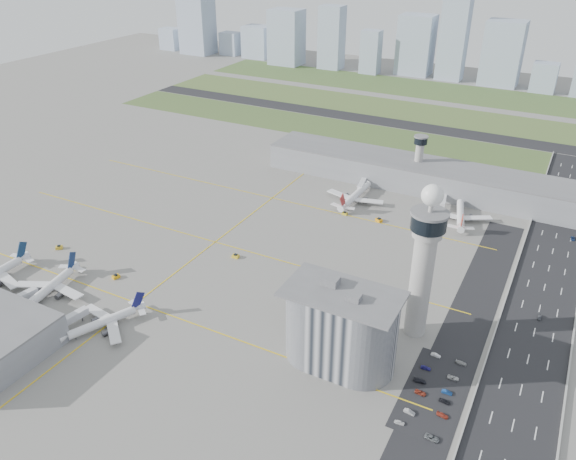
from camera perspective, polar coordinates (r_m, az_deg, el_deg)
The scene contains 58 objects.
ground at distance 251.79m, azimuth -3.77°, elevation -6.38°, with size 1000.00×1000.00×0.00m, color gray.
grass_strip_0 at distance 443.87m, azimuth 9.42°, elevation 9.33°, with size 480.00×50.00×0.08m, color #3C5528.
grass_strip_1 at distance 512.30m, azimuth 12.30°, elevation 11.68°, with size 480.00×60.00×0.08m, color #516C33.
grass_strip_2 at distance 587.06m, azimuth 14.67°, elevation 13.56°, with size 480.00×70.00×0.08m, color #3B5428.
runway at distance 477.37m, azimuth 10.94°, elevation 10.58°, with size 480.00×22.00×0.10m, color black.
highway at distance 225.94m, azimuth 22.81°, elevation -13.81°, with size 28.00×500.00×0.10m, color black.
barrier_left at distance 225.78m, azimuth 19.29°, elevation -12.87°, with size 0.60×500.00×1.20m, color #9E9E99.
barrier_right at distance 226.26m, azimuth 26.40°, elevation -14.49°, with size 0.60×500.00×1.20m, color #9E9E99.
landside_road at distance 219.34m, azimuth 15.89°, elevation -13.85°, with size 18.00×260.00×0.08m, color black.
parking_lot at distance 210.73m, azimuth 14.53°, elevation -15.73°, with size 20.00×44.00×0.10m, color black.
taxiway_line_h_0 at distance 253.70m, azimuth -15.17°, elevation -7.17°, with size 260.00×0.60×0.01m, color yellow.
taxiway_line_h_1 at distance 291.90m, azimuth -7.41°, elevation -1.23°, with size 260.00×0.60×0.01m, color yellow.
taxiway_line_h_2 at distance 336.53m, azimuth -1.61°, elevation 3.27°, with size 260.00×0.60×0.01m, color yellow.
taxiway_line_v at distance 291.90m, azimuth -7.41°, elevation -1.23°, with size 0.60×260.00×0.01m, color yellow.
control_tower at distance 215.69m, azimuth 13.65°, elevation -2.69°, with size 14.00×14.00×64.50m.
secondary_tower at distance 356.59m, azimuth 13.16°, elevation 7.30°, with size 8.60×8.60×31.90m.
admin_building at distance 207.84m, azimuth 5.35°, elevation -9.87°, with size 42.00×24.00×33.50m.
terminal_pier at distance 356.66m, azimuth 14.42°, elevation 5.25°, with size 210.00×32.00×15.80m.
airplane_near_b at distance 268.46m, azimuth -23.28°, elevation -5.07°, with size 40.56×34.48×11.36m, color white, non-canonical shape.
airplane_near_c at distance 240.23m, azimuth -18.45°, elevation -8.47°, with size 36.96×31.41×10.35m, color white, non-canonical shape.
airplane_far_a at distance 332.95m, azimuth 6.87°, elevation 3.89°, with size 41.99×35.69×11.76m, color white, non-canonical shape.
airplane_far_b at distance 324.07m, azimuth 17.17°, elevation 1.98°, with size 40.33×34.28×11.29m, color white, non-canonical shape.
jet_bridge_near_1 at distance 265.42m, azimuth -26.71°, elevation -7.06°, with size 14.00×3.00×5.70m, color silver, non-canonical shape.
jet_bridge_near_2 at distance 244.34m, azimuth -22.40°, elevation -9.28°, with size 14.00×3.00×5.70m, color silver, non-canonical shape.
jet_bridge_far_0 at distance 354.15m, azimuth 7.71°, elevation 4.86°, with size 14.00×3.00×5.70m, color silver, non-canonical shape.
jet_bridge_far_1 at distance 342.06m, azimuth 15.54°, elevation 3.14°, with size 14.00×3.00×5.70m, color silver, non-canonical shape.
tug_0 at distance 305.83m, azimuth -22.23°, elevation -1.62°, with size 2.32×3.37×1.96m, color gold, non-canonical shape.
tug_1 at distance 285.79m, azimuth -20.70°, elevation -3.55°, with size 1.91×2.78×1.62m, color gold, non-canonical shape.
tug_2 at distance 272.48m, azimuth -17.08°, elevation -4.51°, with size 2.26×3.29×1.91m, color #EBA20E, non-canonical shape.
tug_3 at distance 277.08m, azimuth -5.35°, elevation -2.63°, with size 2.29×3.33×1.94m, color gold, non-canonical shape.
tug_4 at distance 318.05m, azimuth 5.79°, elevation 1.70°, with size 1.98×2.88×1.68m, color gold, non-canonical shape.
tug_5 at distance 313.05m, azimuth 9.23°, elevation 1.03°, with size 2.45×3.57×2.07m, color orange, non-canonical shape.
car_lot_0 at distance 198.09m, azimuth 11.26°, elevation -18.62°, with size 1.36×3.39×1.15m, color white.
car_lot_1 at distance 201.81m, azimuth 12.23°, elevation -17.61°, with size 1.36×3.89×1.28m, color #A0A0A0.
car_lot_2 at distance 209.07m, azimuth 13.31°, elevation -15.79°, with size 1.85×4.01×1.11m, color #963522.
car_lot_3 at distance 213.23m, azimuth 13.25°, elevation -14.68°, with size 1.83×4.49×1.30m, color black.
car_lot_4 at distance 218.80m, azimuth 13.81°, elevation -13.43°, with size 1.52×3.78×1.29m, color navy.
car_lot_5 at distance 225.09m, azimuth 14.78°, elevation -12.19°, with size 1.28×3.67×1.21m, color white.
car_lot_6 at distance 195.80m, azimuth 14.41°, elevation -19.78°, with size 2.19×4.74×1.32m, color slate.
car_lot_7 at distance 203.40m, azimuth 15.42°, elevation -17.68°, with size 1.62×3.99×1.16m, color #A33523.
car_lot_8 at distance 208.02m, azimuth 15.62°, elevation -16.40°, with size 1.53×3.82×1.30m, color black.
car_lot_9 at distance 211.41m, azimuth 15.84°, elevation -15.57°, with size 1.29×3.71×1.22m, color navy.
car_lot_10 at distance 217.40m, azimuth 16.43°, elevation -14.21°, with size 1.91×4.14×1.15m, color silver.
car_lot_11 at distance 224.30m, azimuth 17.19°, elevation -12.78°, with size 1.66×4.07×1.18m, color gray.
car_hw_1 at distance 258.11m, azimuth 24.19°, elevation -8.10°, with size 1.35×3.87×1.28m, color #27292C.
car_hw_2 at distance 327.07m, azimuth 26.96°, elevation -0.77°, with size 1.99×4.31×1.20m, color navy.
car_hw_4 at distance 380.90m, azimuth 25.25°, elevation 3.64°, with size 1.28×3.17×1.08m, color slate.
skyline_bldg_0 at distance 781.50m, azimuth -11.81°, elevation 18.48°, with size 24.05×19.24×26.50m, color #9EADC1.
skyline_bldg_1 at distance 746.85m, azimuth -9.21°, elevation 19.77°, with size 37.63×30.10×65.60m, color #9EADC1.
skyline_bldg_2 at distance 737.38m, azimuth -5.85°, elevation 18.33°, with size 22.81×18.25×26.79m, color #9EADC1.
skyline_bldg_3 at distance 717.11m, azimuth -3.09°, elevation 18.55°, with size 32.30×25.84×36.93m, color #9EADC1.
skyline_bldg_4 at distance 677.84m, azimuth -0.16°, elevation 19.00°, with size 35.81×28.65×60.36m, color #9EADC1.
skyline_bldg_5 at distance 657.76m, azimuth 4.45°, elevation 18.91°, with size 25.49×20.39×66.89m, color #9EADC1.
skyline_bldg_6 at distance 640.75m, azimuth 8.40°, elevation 17.45°, with size 20.04×16.03×45.20m, color #9EADC1.
skyline_bldg_7 at distance 644.11m, azimuth 12.86°, elevation 17.86°, with size 35.76×28.61×61.22m, color #9EADC1.
skyline_bldg_8 at distance 627.65m, azimuth 16.49°, elevation 18.19°, with size 26.33×21.06×83.39m, color #9EADC1.
skyline_bldg_9 at distance 621.82m, azimuth 20.97°, elevation 16.41°, with size 36.96×29.57×62.11m, color #9EADC1.
skyline_bldg_10 at distance 612.66m, azimuth 24.58°, elevation 13.91°, with size 23.01×18.41×27.75m, color #9EADC1.
Camera 1 is at (111.13, -173.69, 144.49)m, focal length 35.00 mm.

